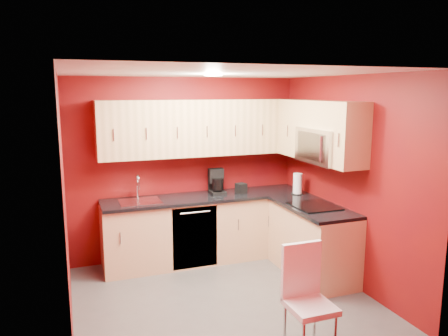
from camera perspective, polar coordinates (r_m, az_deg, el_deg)
floor at (r=5.14m, az=-0.20°, el=-16.74°), size 3.20×3.20×0.00m
ceiling at (r=4.59m, az=-0.21°, el=12.34°), size 3.20×3.20×0.00m
wall_back at (r=6.11m, az=-5.02°, el=-0.03°), size 3.20×0.00×3.20m
wall_front at (r=3.39m, az=8.59°, el=-8.40°), size 3.20×0.00×3.20m
wall_left at (r=4.44m, az=-20.05°, el=-4.47°), size 0.00×3.00×3.00m
wall_right at (r=5.46m, az=15.80°, el=-1.60°), size 0.00×3.00×3.00m
base_cabinets_back at (r=6.09m, az=-2.32°, el=-7.96°), size 2.80×0.60×0.87m
base_cabinets_right at (r=5.71m, az=11.44°, el=-9.40°), size 0.60×1.30×0.87m
countertop_back at (r=5.95m, az=-2.30°, el=-3.83°), size 2.80×0.63×0.04m
countertop_right at (r=5.55m, az=11.55°, el=-5.04°), size 0.63×1.27×0.04m
upper_cabinets_back at (r=5.93m, az=-2.78°, el=5.29°), size 2.80×0.35×0.75m
upper_cabinets_right at (r=5.63m, az=12.02°, el=5.47°), size 0.35×1.55×0.75m
microwave at (r=5.44m, az=13.01°, el=2.86°), size 0.42×0.76×0.42m
cooktop at (r=5.52m, az=11.71°, el=-4.88°), size 0.50×0.55×0.01m
sink at (r=5.75m, az=-10.95°, el=-3.94°), size 0.52×0.42×0.35m
dishwasher_front at (r=5.75m, az=-3.81°, el=-9.05°), size 0.60×0.02×0.82m
downlight at (r=4.87m, az=-1.45°, el=12.03°), size 0.20×0.20×0.01m
coffee_maker at (r=6.05m, az=-0.87°, el=-1.75°), size 0.21×0.28×0.34m
napkin_holder at (r=6.08m, az=2.24°, el=-2.66°), size 0.15×0.15×0.14m
paper_towel at (r=6.09m, az=9.59°, el=-2.05°), size 0.20×0.20×0.29m
dining_chair at (r=4.11m, az=11.22°, el=-16.65°), size 0.39×0.41×0.97m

